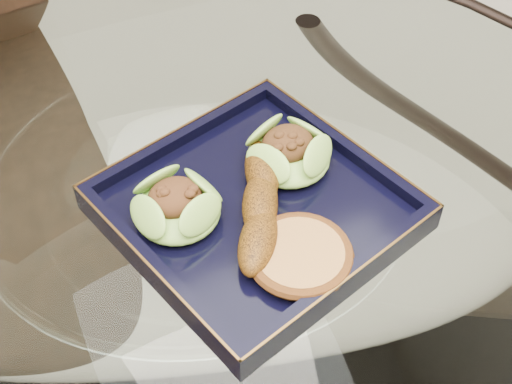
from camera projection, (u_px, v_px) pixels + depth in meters
name	position (u px, v px, depth m)	size (l,w,h in m)	color
dining_table	(207.00, 307.00, 0.87)	(1.13, 1.13, 0.77)	white
navy_plate	(256.00, 211.00, 0.75)	(0.27, 0.27, 0.02)	black
lettuce_wrap_left	(177.00, 208.00, 0.72)	(0.09, 0.09, 0.03)	#649F2E
lettuce_wrap_right	(288.00, 154.00, 0.77)	(0.09, 0.09, 0.03)	#57952B
roasted_plantain	(260.00, 204.00, 0.72)	(0.17, 0.04, 0.03)	#6B3D0B
crumb_patty	(300.00, 257.00, 0.68)	(0.09, 0.09, 0.02)	#BE7F3F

